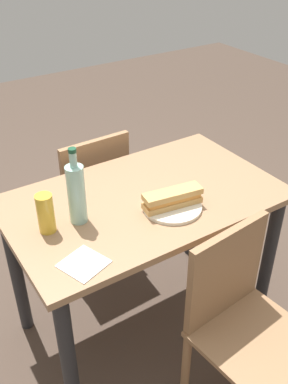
{
  "coord_description": "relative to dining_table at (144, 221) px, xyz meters",
  "views": [
    {
      "loc": [
        -0.84,
        -1.3,
        1.79
      ],
      "look_at": [
        0.0,
        0.0,
        0.79
      ],
      "focal_mm": 40.98,
      "sensor_mm": 36.0,
      "label": 1
    }
  ],
  "objects": [
    {
      "name": "ground_plane",
      "position": [
        0.0,
        0.0,
        -0.63
      ],
      "size": [
        8.0,
        8.0,
        0.0
      ],
      "primitive_type": "plane",
      "color": "#47382D"
    },
    {
      "name": "dining_table",
      "position": [
        0.0,
        0.0,
        0.0
      ],
      "size": [
        1.16,
        0.7,
        0.77
      ],
      "color": "#997251",
      "rests_on": "ground"
    },
    {
      "name": "chair_far",
      "position": [
        0.0,
        0.55,
        -0.16
      ],
      "size": [
        0.41,
        0.41,
        0.84
      ],
      "color": "#936B47",
      "rests_on": "ground"
    },
    {
      "name": "chair_near",
      "position": [
        0.09,
        -0.55,
        -0.16
      ],
      "size": [
        0.44,
        0.44,
        0.84
      ],
      "color": "#936B47",
      "rests_on": "ground"
    },
    {
      "name": "plate_near",
      "position": [
        0.05,
        -0.14,
        0.14
      ],
      "size": [
        0.24,
        0.24,
        0.01
      ],
      "primitive_type": "cylinder",
      "color": "silver",
      "rests_on": "dining_table"
    },
    {
      "name": "baguette_sandwich_near",
      "position": [
        0.05,
        -0.14,
        0.18
      ],
      "size": [
        0.25,
        0.11,
        0.07
      ],
      "color": "tan",
      "rests_on": "plate_near"
    },
    {
      "name": "knife_near",
      "position": [
        0.04,
        -0.08,
        0.15
      ],
      "size": [
        0.18,
        0.06,
        0.01
      ],
      "color": "silver",
      "rests_on": "plate_near"
    },
    {
      "name": "water_bottle",
      "position": [
        -0.31,
        -0.01,
        0.26
      ],
      "size": [
        0.07,
        0.07,
        0.32
      ],
      "color": "#99C6B7",
      "rests_on": "dining_table"
    },
    {
      "name": "beer_glass",
      "position": [
        -0.43,
        0.0,
        0.21
      ],
      "size": [
        0.06,
        0.06,
        0.16
      ],
      "primitive_type": "cylinder",
      "color": "gold",
      "rests_on": "dining_table"
    },
    {
      "name": "paper_napkin",
      "position": [
        -0.4,
        -0.24,
        0.13
      ],
      "size": [
        0.18,
        0.18,
        0.0
      ],
      "primitive_type": "cube",
      "rotation": [
        0.0,
        0.0,
        0.33
      ],
      "color": "white",
      "rests_on": "dining_table"
    }
  ]
}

